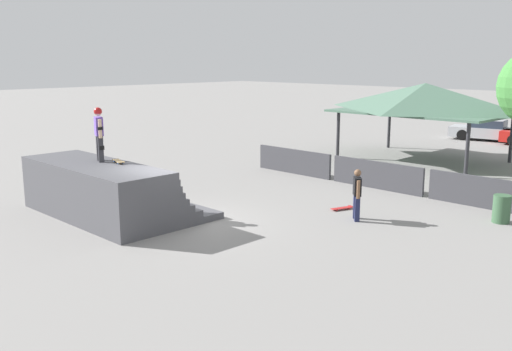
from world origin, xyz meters
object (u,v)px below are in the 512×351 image
object	(u,v)px
skater_on_deck	(99,130)
bystander_walking	(357,192)
skateboard_on_deck	(119,161)
parked_car_silver	(488,131)
skateboard_on_ground	(343,208)
trash_bin	(502,209)

from	to	relation	value
skater_on_deck	bystander_walking	bearing A→B (deg)	60.92
skateboard_on_deck	parked_car_silver	distance (m)	25.08
skater_on_deck	skateboard_on_ground	distance (m)	8.21
bystander_walking	trash_bin	bearing A→B (deg)	-91.62
skateboard_on_ground	parked_car_silver	distance (m)	19.80
skateboard_on_deck	skater_on_deck	bearing A→B (deg)	-144.04
skateboard_on_deck	bystander_walking	world-z (taller)	skateboard_on_deck
parked_car_silver	skater_on_deck	bearing A→B (deg)	-105.03
skater_on_deck	parked_car_silver	distance (m)	25.41
skateboard_on_ground	trash_bin	distance (m)	4.82
skateboard_on_deck	skateboard_on_ground	distance (m)	7.36
skateboard_on_ground	skateboard_on_deck	bearing A→B (deg)	159.56
skater_on_deck	parked_car_silver	bearing A→B (deg)	107.71
skateboard_on_ground	trash_bin	bearing A→B (deg)	-44.57
skateboard_on_deck	skateboard_on_ground	xyz separation A→B (m)	(4.54, 5.55, -1.70)
skater_on_deck	trash_bin	distance (m)	12.58
skater_on_deck	parked_car_silver	xyz separation A→B (m)	(1.76, 25.27, -2.07)
skateboard_on_deck	trash_bin	world-z (taller)	skateboard_on_deck
skater_on_deck	bystander_walking	world-z (taller)	skater_on_deck
trash_bin	parked_car_silver	distance (m)	18.99
skater_on_deck	bystander_walking	xyz separation A→B (m)	(6.22, 5.08, -1.79)
trash_bin	parked_car_silver	bearing A→B (deg)	114.07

